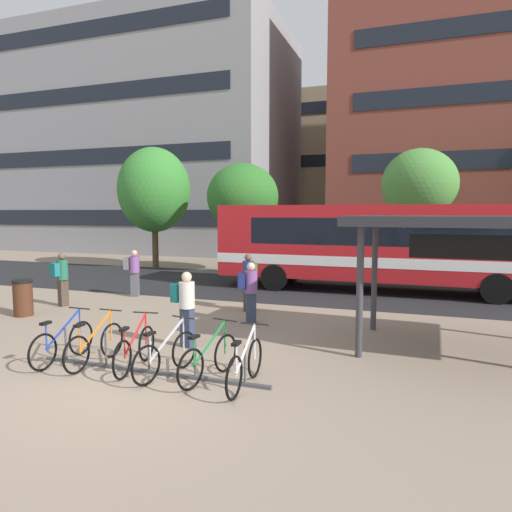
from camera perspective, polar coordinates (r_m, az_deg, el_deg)
ground at (r=8.28m, az=-16.29°, el=-15.54°), size 200.00×200.00×0.00m
bus_lane_asphalt at (r=18.13m, az=4.46°, el=-3.81°), size 80.00×7.20×0.01m
city_bus at (r=17.38m, az=15.13°, el=1.49°), size 12.04×2.66×3.20m
bike_rack at (r=8.80m, az=-13.24°, el=-13.53°), size 4.70×0.08×0.70m
parked_bicycle_blue_0 at (r=9.84m, az=-23.05°, el=-10.01°), size 0.52×1.72×0.99m
parked_bicycle_orange_1 at (r=9.45m, az=-19.51°, el=-10.52°), size 0.52×1.72×0.99m
parked_bicycle_red_2 at (r=8.97m, az=-14.91°, el=-11.26°), size 0.52×1.71×0.99m
parked_bicycle_silver_3 at (r=8.51m, az=-11.19°, el=-12.12°), size 0.53×1.70×0.99m
parked_bicycle_green_4 at (r=8.20m, az=-5.91°, el=-12.72°), size 0.55×1.70×0.99m
parked_bicycle_white_5 at (r=7.84m, az=-1.37°, el=-13.56°), size 0.52×1.72×0.99m
transit_shelter at (r=10.37m, az=28.24°, el=3.39°), size 6.07×3.37×2.86m
commuter_grey_pack_0 at (r=16.41m, az=-15.10°, el=-1.67°), size 0.58×0.44×1.63m
commuter_navy_pack_1 at (r=12.08m, az=-0.81°, el=-4.07°), size 0.60×0.51×1.62m
commuter_teal_pack_2 at (r=15.42m, az=-23.19°, el=-2.28°), size 0.42×0.58×1.68m
commuter_teal_pack_3 at (r=10.07m, az=-8.81°, el=-5.92°), size 0.57×0.39×1.66m
commuter_olive_pack_4 at (r=13.53m, az=-0.92°, el=-2.76°), size 0.37×0.55×1.72m
trash_bin at (r=14.57m, az=-27.17°, el=-4.67°), size 0.55×0.55×1.03m
street_tree_0 at (r=22.10m, az=-1.68°, el=7.39°), size 3.45×3.45×5.27m
street_tree_2 at (r=24.53m, az=-12.65°, el=8.06°), size 3.75×3.75×6.29m
street_tree_3 at (r=24.93m, az=19.80°, el=8.45°), size 3.78×3.78×6.16m
building_left_wing at (r=39.11m, az=-13.27°, el=13.48°), size 22.29×12.72×16.88m
building_centre_block at (r=47.91m, az=9.89°, el=10.53°), size 16.32×10.09×14.33m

